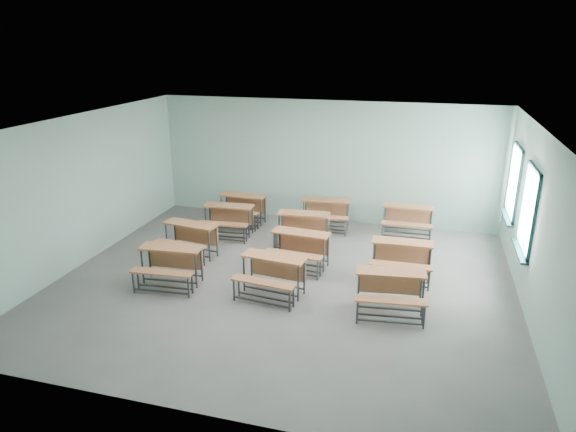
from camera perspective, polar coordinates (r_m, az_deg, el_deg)
name	(u,v)px	position (r m, az deg, el deg)	size (l,w,h in m)	color
room	(288,207)	(9.87, 0.00, 0.98)	(9.04, 8.04, 3.24)	slate
desk_unit_r0c0	(169,261)	(10.44, -13.04, -4.87)	(1.29, 0.92, 0.77)	#A2603A
desk_unit_r0c1	(272,270)	(9.78, -1.84, -6.06)	(1.31, 0.96, 0.77)	#A2603A
desk_unit_r0c2	(391,287)	(9.35, 11.33, -7.70)	(1.32, 0.96, 0.77)	#A2603A
desk_unit_r1c0	(188,235)	(11.67, -11.00, -2.13)	(1.33, 0.98, 0.77)	#A2603A
desk_unit_r1c1	(299,245)	(10.94, 1.27, -3.21)	(1.30, 0.93, 0.77)	#A2603A
desk_unit_r1c2	(402,255)	(10.71, 12.52, -4.21)	(1.24, 0.85, 0.77)	#A2603A
desk_unit_r2c0	(228,216)	(12.78, -6.74, 0.00)	(1.28, 0.90, 0.77)	#A2603A
desk_unit_r2c1	(303,224)	(12.12, 1.66, -0.94)	(1.28, 0.90, 0.77)	#A2603A
desk_unit_r3c0	(241,205)	(13.60, -5.19, 1.24)	(1.26, 0.87, 0.77)	#A2603A
desk_unit_r3c1	(326,210)	(13.20, 4.19, 0.72)	(1.29, 0.92, 0.77)	#A2603A
desk_unit_r3c2	(408,217)	(12.99, 13.15, -0.07)	(1.24, 0.84, 0.77)	#A2603A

